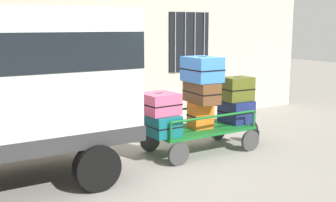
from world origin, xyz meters
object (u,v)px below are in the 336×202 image
(suitcase_midleft_middle, at_px, (201,92))
(suitcase_center_bottom, at_px, (236,111))
(suitcase_left_middle, at_px, (159,103))
(suitcase_midleft_top, at_px, (202,69))
(suitcase_center_middle, at_px, (237,89))
(luggage_cart, at_px, (200,133))
(backpack, at_px, (253,132))
(suitcase_left_bottom, at_px, (160,124))
(suitcase_midleft_bottom, at_px, (200,115))

(suitcase_midleft_middle, height_order, suitcase_center_bottom, suitcase_midleft_middle)
(suitcase_left_middle, bearing_deg, suitcase_midleft_top, -2.63)
(suitcase_midleft_middle, distance_m, suitcase_center_middle, 0.92)
(suitcase_midleft_top, bearing_deg, suitcase_center_middle, 2.51)
(suitcase_midleft_top, bearing_deg, luggage_cart, 90.00)
(suitcase_midleft_middle, distance_m, backpack, 1.64)
(suitcase_left_bottom, height_order, suitcase_midleft_bottom, suitcase_midleft_bottom)
(suitcase_midleft_bottom, distance_m, backpack, 1.42)
(suitcase_left_middle, relative_size, backpack, 1.52)
(suitcase_left_middle, xyz_separation_m, suitcase_center_middle, (1.84, -0.00, 0.12))
(suitcase_left_middle, bearing_deg, backpack, -1.56)
(backpack, bearing_deg, suitcase_left_middle, 178.44)
(suitcase_midleft_middle, relative_size, suitcase_midleft_top, 1.12)
(suitcase_midleft_bottom, bearing_deg, suitcase_midleft_top, -90.00)
(suitcase_center_bottom, xyz_separation_m, suitcase_center_middle, (0.00, -0.01, 0.47))
(luggage_cart, xyz_separation_m, suitcase_left_middle, (-0.92, 0.02, 0.66))
(luggage_cart, bearing_deg, suitcase_center_bottom, 1.70)
(suitcase_midleft_bottom, height_order, suitcase_midleft_middle, suitcase_midleft_middle)
(suitcase_left_middle, relative_size, suitcase_midleft_middle, 0.82)
(suitcase_center_bottom, bearing_deg, backpack, -9.83)
(luggage_cart, bearing_deg, suitcase_left_middle, 178.95)
(luggage_cart, distance_m, suitcase_left_bottom, 0.96)
(backpack, bearing_deg, suitcase_midleft_top, 179.18)
(suitcase_left_bottom, bearing_deg, suitcase_left_middle, 90.00)
(suitcase_left_middle, xyz_separation_m, backpack, (2.26, -0.06, -0.82))
(suitcase_center_middle, bearing_deg, backpack, -8.17)
(suitcase_midleft_middle, distance_m, suitcase_midleft_top, 0.44)
(suitcase_midleft_top, height_order, suitcase_center_bottom, suitcase_midleft_top)
(suitcase_left_bottom, height_order, backpack, suitcase_left_bottom)
(backpack, bearing_deg, suitcase_left_bottom, 178.78)
(suitcase_left_bottom, distance_m, suitcase_left_middle, 0.38)
(suitcase_midleft_bottom, xyz_separation_m, suitcase_midleft_middle, (0.00, -0.02, 0.45))
(luggage_cart, relative_size, suitcase_midleft_top, 2.89)
(suitcase_midleft_middle, height_order, backpack, suitcase_midleft_middle)
(luggage_cart, bearing_deg, suitcase_left_bottom, 179.78)
(suitcase_left_bottom, relative_size, suitcase_center_bottom, 1.35)
(suitcase_midleft_middle, xyz_separation_m, suitcase_center_bottom, (0.92, 0.04, -0.48))
(suitcase_midleft_middle, bearing_deg, luggage_cart, 90.00)
(luggage_cart, height_order, suitcase_midleft_middle, suitcase_midleft_middle)
(suitcase_center_middle, bearing_deg, suitcase_left_middle, 179.94)
(suitcase_midleft_middle, bearing_deg, suitcase_center_middle, 1.81)
(suitcase_left_middle, height_order, suitcase_midleft_middle, suitcase_midleft_middle)
(suitcase_midleft_middle, bearing_deg, suitcase_midleft_top, -90.00)
(suitcase_midleft_middle, relative_size, suitcase_center_middle, 1.33)
(suitcase_center_bottom, bearing_deg, suitcase_midleft_bottom, -178.88)
(suitcase_left_middle, height_order, suitcase_center_bottom, suitcase_left_middle)
(luggage_cart, relative_size, suitcase_left_bottom, 2.59)
(suitcase_left_middle, height_order, suitcase_midleft_bottom, suitcase_left_middle)
(luggage_cart, distance_m, suitcase_midleft_middle, 0.80)
(luggage_cart, relative_size, backpack, 4.74)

